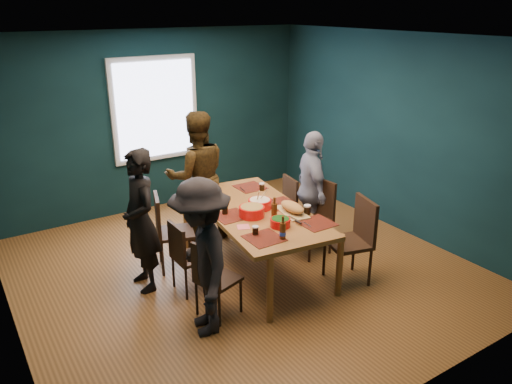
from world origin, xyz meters
TOP-DOWN VIEW (x-y plane):
  - room at (0.00, 0.27)m, footprint 5.01×5.01m
  - dining_table at (0.14, -0.10)m, footprint 1.30×2.20m
  - chair_left_far at (-0.71, 0.53)m, footprint 0.54×0.54m
  - chair_left_mid at (-0.77, -0.07)m, footprint 0.38×0.38m
  - chair_left_near at (-0.75, -0.67)m, footprint 0.47×0.47m
  - chair_right_far at (0.96, 0.48)m, footprint 0.43×0.43m
  - chair_right_mid at (1.06, -0.08)m, footprint 0.47×0.47m
  - chair_right_near at (0.98, -0.89)m, footprint 0.55×0.55m
  - person_far_left at (-1.11, 0.29)m, footprint 0.39×0.59m
  - person_back at (-0.00, 1.14)m, footprint 0.99×0.86m
  - person_right at (1.15, 0.13)m, footprint 0.68×0.98m
  - person_near_left at (-0.92, -0.80)m, footprint 0.83×1.13m
  - bowl_salad at (-0.00, -0.23)m, footprint 0.29×0.29m
  - bowl_dumpling at (0.20, -0.08)m, footprint 0.27×0.27m
  - bowl_herbs at (0.11, -0.62)m, footprint 0.22×0.22m
  - cutting_board at (0.43, -0.40)m, footprint 0.32×0.60m
  - small_bowl at (-0.16, 0.58)m, footprint 0.16×0.16m
  - beer_bottle_a at (-0.05, -0.88)m, footprint 0.07×0.07m
  - beer_bottle_b at (0.16, -0.43)m, footprint 0.07×0.07m
  - cola_glass_a at (-0.23, -0.65)m, footprint 0.07×0.07m
  - cola_glass_b at (0.55, -0.52)m, footprint 0.08×0.08m
  - cola_glass_c at (0.55, 0.41)m, footprint 0.07×0.07m
  - cola_glass_d at (-0.22, -0.01)m, footprint 0.07×0.07m
  - napkin_a at (0.50, -0.08)m, footprint 0.15×0.15m
  - napkin_b at (-0.24, -0.42)m, footprint 0.17×0.17m
  - napkin_c at (0.53, -0.77)m, footprint 0.16×0.16m

SIDE VIEW (x-z plane):
  - chair_left_mid at x=-0.77m, z-range 0.07..0.90m
  - chair_left_near at x=-0.75m, z-range 0.07..0.90m
  - chair_right_far at x=0.96m, z-range 0.07..0.92m
  - chair_left_far at x=-0.71m, z-range 0.08..1.02m
  - chair_right_mid at x=1.06m, z-range 0.08..1.04m
  - chair_right_near at x=0.98m, z-range 0.08..1.08m
  - dining_table at x=0.14m, z-range 0.32..1.11m
  - person_right at x=1.15m, z-range 0.00..1.54m
  - person_near_left at x=-0.92m, z-range 0.00..1.57m
  - napkin_a at x=0.50m, z-range 0.79..0.79m
  - napkin_b at x=-0.24m, z-range 0.79..0.79m
  - napkin_c at x=0.53m, z-range 0.79..0.79m
  - person_far_left at x=-1.11m, z-range 0.00..1.62m
  - small_bowl at x=-0.16m, z-range 0.79..0.86m
  - bowl_herbs at x=0.11m, z-range 0.79..0.89m
  - cola_glass_a at x=-0.23m, z-range 0.80..0.89m
  - cola_glass_c at x=0.55m, z-range 0.80..0.89m
  - cola_glass_d at x=-0.22m, z-range 0.80..0.90m
  - cutting_board at x=0.43m, z-range 0.79..0.91m
  - bowl_dumpling at x=0.20m, z-range 0.73..0.98m
  - cola_glass_b at x=0.55m, z-range 0.80..0.91m
  - bowl_salad at x=0.00m, z-range 0.79..0.91m
  - person_back at x=0.00m, z-range 0.00..1.75m
  - beer_bottle_a at x=-0.05m, z-range 0.76..1.00m
  - beer_bottle_b at x=0.16m, z-range 0.76..1.02m
  - room at x=0.00m, z-range 0.01..2.73m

